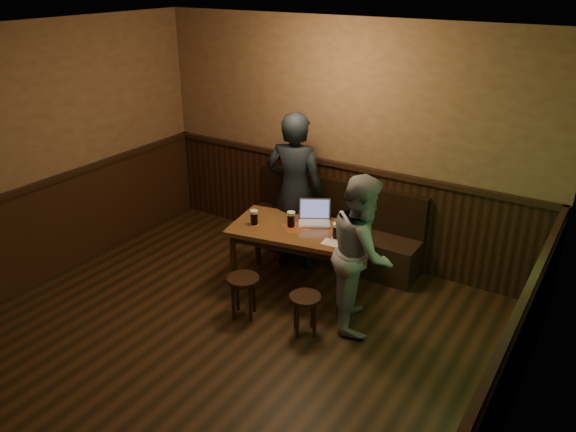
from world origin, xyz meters
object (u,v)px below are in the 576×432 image
(pub_table, at_px, (296,236))
(pint_mid, at_px, (291,219))
(person_suit, at_px, (295,192))
(stool_right, at_px, (305,303))
(pint_right, at_px, (337,231))
(bench, at_px, (332,234))
(laptop, at_px, (315,217))
(pint_left, at_px, (254,218))
(person_grey, at_px, (362,252))
(stool_left, at_px, (243,285))

(pub_table, xyz_separation_m, pint_mid, (-0.05, -0.01, 0.18))
(pint_mid, xyz_separation_m, person_suit, (-0.24, 0.46, 0.11))
(stool_right, distance_m, pint_right, 0.84)
(bench, relative_size, stool_right, 5.30)
(laptop, bearing_deg, person_suit, 120.61)
(stool_right, xyz_separation_m, laptop, (-0.43, 0.91, 0.46))
(pint_mid, bearing_deg, person_suit, 117.48)
(pub_table, bearing_deg, pint_mid, -176.35)
(pub_table, bearing_deg, pint_left, -167.18)
(stool_right, height_order, pint_mid, pint_mid)
(pub_table, bearing_deg, person_grey, -24.47)
(bench, distance_m, pint_mid, 0.99)
(person_suit, bearing_deg, pint_right, 136.94)
(stool_left, xyz_separation_m, pint_right, (0.64, 0.76, 0.46))
(stool_left, relative_size, pint_left, 2.62)
(stool_left, height_order, person_grey, person_grey)
(pint_left, relative_size, laptop, 0.39)
(pint_left, xyz_separation_m, laptop, (0.51, 0.41, -0.02))
(person_suit, bearing_deg, pub_table, 110.14)
(pub_table, relative_size, pint_right, 8.84)
(bench, height_order, pint_right, bench)
(stool_left, height_order, pint_left, pint_left)
(bench, xyz_separation_m, person_suit, (-0.30, -0.39, 0.62))
(pint_right, xyz_separation_m, person_grey, (0.39, -0.22, -0.04))
(pint_mid, distance_m, person_grey, 0.95)
(pint_left, distance_m, pint_mid, 0.40)
(bench, height_order, stool_left, bench)
(pint_right, xyz_separation_m, laptop, (-0.39, 0.23, -0.02))
(laptop, height_order, person_grey, person_grey)
(pub_table, relative_size, pint_left, 8.78)
(person_grey, bearing_deg, pint_mid, 51.29)
(pint_mid, relative_size, laptop, 0.41)
(pint_mid, bearing_deg, stool_left, -97.65)
(laptop, bearing_deg, bench, 69.03)
(stool_right, relative_size, person_grey, 0.27)
(pint_left, bearing_deg, person_suit, 79.05)
(stool_left, distance_m, pint_mid, 0.88)
(bench, xyz_separation_m, pint_mid, (-0.05, -0.85, 0.51))
(pub_table, relative_size, laptop, 3.45)
(stool_right, xyz_separation_m, pint_mid, (-0.58, 0.67, 0.49))
(bench, relative_size, pint_mid, 12.49)
(stool_left, bearing_deg, laptop, 75.81)
(person_suit, distance_m, person_grey, 1.36)
(pint_right, bearing_deg, laptop, 149.61)
(stool_right, relative_size, laptop, 0.96)
(pint_left, bearing_deg, pint_right, 11.41)
(pub_table, distance_m, pint_left, 0.49)
(bench, height_order, person_suit, person_suit)
(stool_right, relative_size, pint_left, 2.45)
(pub_table, xyz_separation_m, pint_left, (-0.42, -0.18, 0.18))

